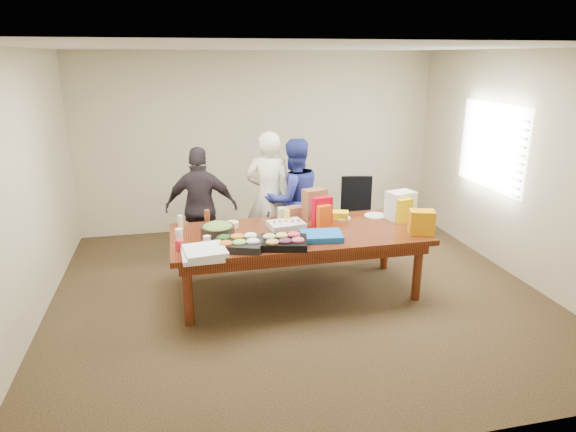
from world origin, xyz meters
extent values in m
cube|color=#47301E|center=(0.00, 0.00, -0.01)|extent=(5.50, 5.00, 0.02)
cube|color=white|center=(0.00, 0.00, 2.71)|extent=(5.50, 5.00, 0.02)
cube|color=beige|center=(0.00, 2.50, 1.35)|extent=(5.50, 0.04, 2.70)
cube|color=beige|center=(0.00, -2.50, 1.35)|extent=(5.50, 0.04, 2.70)
cube|color=beige|center=(-2.75, 0.00, 1.35)|extent=(0.04, 5.00, 2.70)
cube|color=beige|center=(2.75, 0.00, 1.35)|extent=(0.04, 5.00, 2.70)
cube|color=white|center=(2.72, 0.60, 1.50)|extent=(0.03, 1.40, 1.10)
cube|color=beige|center=(2.68, 0.60, 1.50)|extent=(0.04, 1.36, 1.00)
cube|color=#4C1C0F|center=(0.00, 0.00, 0.38)|extent=(2.80, 1.20, 0.75)
cube|color=black|center=(1.12, 1.02, 0.50)|extent=(0.60, 0.60, 1.00)
imported|color=white|center=(-0.11, 1.15, 0.86)|extent=(0.72, 0.58, 1.72)
imported|color=navy|center=(0.20, 1.06, 0.81)|extent=(0.90, 0.76, 1.62)
imported|color=#261F25|center=(-1.00, 1.08, 0.78)|extent=(0.96, 0.53, 1.56)
cube|color=black|center=(-0.71, -0.34, 0.79)|extent=(0.60, 0.53, 0.08)
cube|color=black|center=(-0.26, -0.40, 0.79)|extent=(0.55, 0.48, 0.07)
cube|color=silver|center=(-0.10, 0.16, 0.78)|extent=(0.43, 0.35, 0.07)
cylinder|color=black|center=(-0.89, 0.05, 0.81)|extent=(0.39, 0.39, 0.12)
cube|color=blue|center=(0.19, -0.28, 0.78)|extent=(0.47, 0.38, 0.06)
cube|color=#B80018|center=(0.32, 0.18, 0.92)|extent=(0.24, 0.13, 0.33)
cube|color=#DDBC00|center=(1.28, 0.04, 0.89)|extent=(0.20, 0.13, 0.28)
cube|color=#DE4C0D|center=(0.32, 0.10, 0.88)|extent=(0.18, 0.12, 0.25)
cylinder|color=beige|center=(-0.09, 0.44, 0.83)|extent=(0.11, 0.11, 0.16)
cylinder|color=yellow|center=(-0.06, 0.30, 0.84)|extent=(0.08, 0.08, 0.17)
cylinder|color=brown|center=(-0.97, 0.40, 0.85)|extent=(0.07, 0.07, 0.20)
cylinder|color=beige|center=(-1.28, 0.37, 0.83)|extent=(0.06, 0.06, 0.16)
cube|color=yellow|center=(0.57, 0.36, 0.79)|extent=(0.30, 0.23, 0.09)
cube|color=#A25D45|center=(0.04, 0.52, 0.81)|extent=(0.34, 0.19, 0.13)
cube|color=brown|center=(0.31, 0.43, 0.93)|extent=(0.31, 0.23, 0.36)
cylinder|color=red|center=(-1.30, -0.28, 0.81)|extent=(0.10, 0.10, 0.11)
cylinder|color=white|center=(-1.02, -0.21, 0.80)|extent=(0.08, 0.08, 0.11)
cylinder|color=white|center=(-1.30, 0.08, 0.80)|extent=(0.09, 0.09, 0.11)
cube|color=white|center=(-1.09, -0.52, 0.77)|extent=(0.41, 0.41, 0.05)
cube|color=white|center=(-1.06, -0.52, 0.82)|extent=(0.44, 0.44, 0.05)
cylinder|color=silver|center=(1.05, 0.34, 0.76)|extent=(0.33, 0.33, 0.02)
cylinder|color=white|center=(0.62, 0.35, 0.76)|extent=(0.23, 0.23, 0.01)
cylinder|color=white|center=(0.42, 0.38, 0.78)|extent=(0.19, 0.19, 0.06)
cylinder|color=beige|center=(-0.70, 0.33, 0.78)|extent=(0.16, 0.16, 0.06)
cube|color=white|center=(1.30, 0.19, 0.92)|extent=(0.36, 0.30, 0.34)
cube|color=orange|center=(1.30, -0.36, 0.88)|extent=(0.31, 0.25, 0.26)
camera|label=1|loc=(-1.28, -5.11, 2.62)|focal=31.31mm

